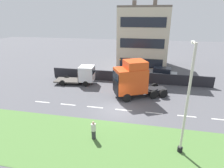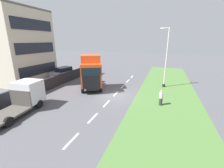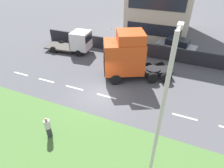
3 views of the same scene
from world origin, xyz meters
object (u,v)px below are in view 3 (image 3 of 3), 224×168
lorry_cab (127,56)px  parked_car (176,47)px  flatbed_truck (78,42)px  pedestrian (48,128)px  lamp_post (158,129)px

lorry_cab → parked_car: bearing=-54.4°
flatbed_truck → parked_car: (3.99, -11.11, -0.43)m
lorry_cab → parked_car: (7.25, -3.74, -1.31)m
flatbed_truck → pedestrian: size_ratio=3.71×
pedestrian → flatbed_truck: bearing=23.1°
lamp_post → lorry_cab: bearing=26.7°
parked_car → lamp_post: (-16.31, -0.80, 2.68)m
flatbed_truck → parked_car: bearing=103.9°
parked_car → pedestrian: bearing=169.5°
flatbed_truck → lamp_post: bearing=38.1°
pedestrian → lorry_cab: bearing=-13.7°
lamp_post → pedestrian: lamp_post is taller
flatbed_truck → lamp_post: size_ratio=0.74×
lamp_post → flatbed_truck: bearing=44.0°
lorry_cab → lamp_post: lamp_post is taller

